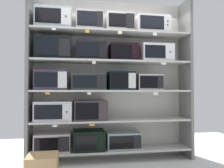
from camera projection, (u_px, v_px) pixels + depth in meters
back_panel at (110, 78)px, 4.04m from camera, size 2.78×0.04×2.73m
upright_left at (29, 77)px, 3.58m from camera, size 0.05×0.46×2.73m
upright_right at (186, 78)px, 4.02m from camera, size 0.05×0.46×2.73m
shelf_0 at (112, 150)px, 3.76m from camera, size 2.58×0.46×0.03m
microwave_0 at (53, 142)px, 3.61m from camera, size 0.55×0.34×0.29m
microwave_1 at (89, 140)px, 3.70m from camera, size 0.50×0.43×0.31m
microwave_2 at (123, 140)px, 3.80m from camera, size 0.56×0.34×0.27m
shelf_1 at (112, 120)px, 3.78m from camera, size 2.58×0.46×0.03m
microwave_3 at (54, 111)px, 3.62m from camera, size 0.58×0.43×0.31m
microwave_4 at (90, 110)px, 3.72m from camera, size 0.52×0.44×0.32m
price_tag_0 at (55, 126)px, 3.40m from camera, size 0.07×0.00×0.03m
price_tag_1 at (92, 125)px, 3.49m from camera, size 0.08×0.00×0.03m
shelf_2 at (112, 91)px, 3.79m from camera, size 2.58×0.46×0.03m
microwave_5 at (52, 80)px, 3.63m from camera, size 0.51×0.42×0.31m
microwave_6 at (88, 82)px, 3.73m from camera, size 0.55×0.40×0.26m
microwave_7 at (121, 81)px, 3.82m from camera, size 0.43×0.43×0.30m
microwave_8 at (148, 82)px, 3.90m from camera, size 0.43×0.38×0.26m
price_tag_2 at (48, 93)px, 3.39m from camera, size 0.06×0.00×0.03m
price_tag_3 at (89, 93)px, 3.50m from camera, size 0.06×0.00×0.04m
price_tag_4 at (155, 94)px, 3.67m from camera, size 0.09×0.00×0.05m
shelf_3 at (112, 62)px, 3.81m from camera, size 2.58×0.46×0.03m
microwave_9 at (53, 49)px, 3.65m from camera, size 0.55×0.38×0.34m
microwave_10 at (91, 52)px, 3.75m from camera, size 0.50×0.34×0.30m
microwave_11 at (123, 53)px, 3.84m from camera, size 0.46×0.34×0.29m
microwave_12 at (156, 53)px, 3.93m from camera, size 0.54×0.38×0.30m
price_tag_5 at (94, 62)px, 3.52m from camera, size 0.05×0.00×0.05m
price_tag_6 at (164, 64)px, 3.71m from camera, size 0.09×0.00×0.04m
shelf_4 at (112, 33)px, 3.82m from camera, size 2.58×0.46×0.03m
microwave_13 at (54, 20)px, 3.66m from camera, size 0.56×0.42×0.33m
microwave_14 at (89, 22)px, 3.76m from camera, size 0.43×0.39×0.31m
microwave_15 at (119, 24)px, 3.84m from camera, size 0.45×0.38×0.30m
microwave_16 at (152, 25)px, 3.94m from camera, size 0.57×0.37×0.29m
price_tag_7 at (54, 29)px, 3.44m from camera, size 0.06×0.00×0.03m
price_tag_8 at (87, 31)px, 3.52m from camera, size 0.06×0.00×0.05m
price_tag_9 at (120, 32)px, 3.60m from camera, size 0.07×0.00×0.05m
price_tag_10 at (155, 34)px, 3.70m from camera, size 0.07×0.00×0.05m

